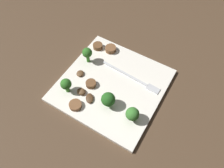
{
  "coord_description": "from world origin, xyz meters",
  "views": [
    {
      "loc": [
        0.17,
        -0.28,
        0.5
      ],
      "look_at": [
        0.0,
        0.0,
        0.01
      ],
      "focal_mm": 34.78,
      "sensor_mm": 36.0,
      "label": 1
    }
  ],
  "objects_px": {
    "sausage_slice_0": "(111,49)",
    "mushroom_2": "(81,92)",
    "sausage_slice_3": "(98,46)",
    "fork": "(134,79)",
    "mushroom_0": "(80,73)",
    "mushroom_1": "(90,98)",
    "sausage_slice_2": "(75,105)",
    "sausage_slice_1": "(91,84)",
    "broccoli_floret_2": "(87,53)",
    "broccoli_floret_1": "(66,84)",
    "broccoli_floret_0": "(108,100)",
    "plate": "(112,85)",
    "broccoli_floret_3": "(132,114)"
  },
  "relations": [
    {
      "from": "sausage_slice_0",
      "to": "mushroom_2",
      "type": "bearing_deg",
      "value": -86.41
    },
    {
      "from": "sausage_slice_3",
      "to": "fork",
      "type": "bearing_deg",
      "value": -16.99
    },
    {
      "from": "mushroom_0",
      "to": "mushroom_1",
      "type": "relative_size",
      "value": 0.74
    },
    {
      "from": "fork",
      "to": "sausage_slice_2",
      "type": "relative_size",
      "value": 5.57
    },
    {
      "from": "sausage_slice_1",
      "to": "sausage_slice_3",
      "type": "bearing_deg",
      "value": 115.21
    },
    {
      "from": "mushroom_0",
      "to": "mushroom_2",
      "type": "xyz_separation_m",
      "value": [
        0.04,
        -0.05,
        0.0
      ]
    },
    {
      "from": "broccoli_floret_2",
      "to": "mushroom_1",
      "type": "height_order",
      "value": "broccoli_floret_2"
    },
    {
      "from": "broccoli_floret_1",
      "to": "sausage_slice_3",
      "type": "xyz_separation_m",
      "value": [
        -0.02,
        0.17,
        -0.02
      ]
    },
    {
      "from": "mushroom_1",
      "to": "broccoli_floret_0",
      "type": "bearing_deg",
      "value": 11.64
    },
    {
      "from": "sausage_slice_3",
      "to": "broccoli_floret_2",
      "type": "bearing_deg",
      "value": -85.3
    },
    {
      "from": "fork",
      "to": "mushroom_0",
      "type": "relative_size",
      "value": 8.21
    },
    {
      "from": "plate",
      "to": "sausage_slice_2",
      "type": "height_order",
      "value": "sausage_slice_2"
    },
    {
      "from": "broccoli_floret_0",
      "to": "sausage_slice_2",
      "type": "relative_size",
      "value": 1.45
    },
    {
      "from": "broccoli_floret_1",
      "to": "mushroom_2",
      "type": "xyz_separation_m",
      "value": [
        0.03,
        0.01,
        -0.02
      ]
    },
    {
      "from": "plate",
      "to": "sausage_slice_0",
      "type": "bearing_deg",
      "value": 122.9
    },
    {
      "from": "broccoli_floret_2",
      "to": "sausage_slice_3",
      "type": "height_order",
      "value": "broccoli_floret_2"
    },
    {
      "from": "fork",
      "to": "sausage_slice_1",
      "type": "bearing_deg",
      "value": -136.21
    },
    {
      "from": "plate",
      "to": "sausage_slice_0",
      "type": "distance_m",
      "value": 0.12
    },
    {
      "from": "fork",
      "to": "mushroom_2",
      "type": "height_order",
      "value": "mushroom_2"
    },
    {
      "from": "broccoli_floret_0",
      "to": "sausage_slice_2",
      "type": "bearing_deg",
      "value": -146.65
    },
    {
      "from": "broccoli_floret_2",
      "to": "mushroom_1",
      "type": "bearing_deg",
      "value": -53.98
    },
    {
      "from": "broccoli_floret_3",
      "to": "mushroom_2",
      "type": "bearing_deg",
      "value": -179.4
    },
    {
      "from": "sausage_slice_0",
      "to": "mushroom_0",
      "type": "bearing_deg",
      "value": -102.76
    },
    {
      "from": "broccoli_floret_3",
      "to": "sausage_slice_0",
      "type": "xyz_separation_m",
      "value": [
        -0.16,
        0.17,
        -0.02
      ]
    },
    {
      "from": "broccoli_floret_1",
      "to": "sausage_slice_3",
      "type": "relative_size",
      "value": 1.62
    },
    {
      "from": "plate",
      "to": "mushroom_1",
      "type": "relative_size",
      "value": 8.97
    },
    {
      "from": "sausage_slice_0",
      "to": "sausage_slice_3",
      "type": "height_order",
      "value": "same"
    },
    {
      "from": "broccoli_floret_2",
      "to": "broccoli_floret_3",
      "type": "distance_m",
      "value": 0.22
    },
    {
      "from": "broccoli_floret_3",
      "to": "mushroom_0",
      "type": "relative_size",
      "value": 2.07
    },
    {
      "from": "sausage_slice_1",
      "to": "mushroom_2",
      "type": "bearing_deg",
      "value": -104.37
    },
    {
      "from": "sausage_slice_1",
      "to": "mushroom_1",
      "type": "bearing_deg",
      "value": -60.58
    },
    {
      "from": "sausage_slice_3",
      "to": "broccoli_floret_3",
      "type": "bearing_deg",
      "value": -37.91
    },
    {
      "from": "broccoli_floret_3",
      "to": "sausage_slice_1",
      "type": "height_order",
      "value": "broccoli_floret_3"
    },
    {
      "from": "plate",
      "to": "sausage_slice_2",
      "type": "bearing_deg",
      "value": -113.06
    },
    {
      "from": "fork",
      "to": "mushroom_1",
      "type": "xyz_separation_m",
      "value": [
        -0.07,
        -0.12,
        0.0
      ]
    },
    {
      "from": "sausage_slice_1",
      "to": "sausage_slice_3",
      "type": "height_order",
      "value": "sausage_slice_3"
    },
    {
      "from": "mushroom_0",
      "to": "broccoli_floret_3",
      "type": "bearing_deg",
      "value": -13.71
    },
    {
      "from": "plate",
      "to": "broccoli_floret_1",
      "type": "xyz_separation_m",
      "value": [
        -0.09,
        -0.08,
        0.04
      ]
    },
    {
      "from": "broccoli_floret_1",
      "to": "sausage_slice_0",
      "type": "relative_size",
      "value": 1.45
    },
    {
      "from": "sausage_slice_3",
      "to": "mushroom_1",
      "type": "bearing_deg",
      "value": -63.78
    },
    {
      "from": "plate",
      "to": "mushroom_2",
      "type": "height_order",
      "value": "mushroom_2"
    },
    {
      "from": "sausage_slice_2",
      "to": "sausage_slice_3",
      "type": "relative_size",
      "value": 1.12
    },
    {
      "from": "mushroom_1",
      "to": "mushroom_2",
      "type": "distance_m",
      "value": 0.03
    },
    {
      "from": "sausage_slice_1",
      "to": "plate",
      "type": "bearing_deg",
      "value": 34.5
    },
    {
      "from": "fork",
      "to": "broccoli_floret_1",
      "type": "xyz_separation_m",
      "value": [
        -0.13,
        -0.12,
        0.03
      ]
    },
    {
      "from": "broccoli_floret_0",
      "to": "sausage_slice_0",
      "type": "relative_size",
      "value": 1.46
    },
    {
      "from": "plate",
      "to": "mushroom_2",
      "type": "relative_size",
      "value": 10.95
    },
    {
      "from": "mushroom_0",
      "to": "sausage_slice_0",
      "type": "bearing_deg",
      "value": 77.24
    },
    {
      "from": "broccoli_floret_0",
      "to": "sausage_slice_2",
      "type": "xyz_separation_m",
      "value": [
        -0.07,
        -0.05,
        -0.02
      ]
    },
    {
      "from": "sausage_slice_1",
      "to": "sausage_slice_2",
      "type": "xyz_separation_m",
      "value": [
        0.0,
        -0.07,
        -0.0
      ]
    }
  ]
}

